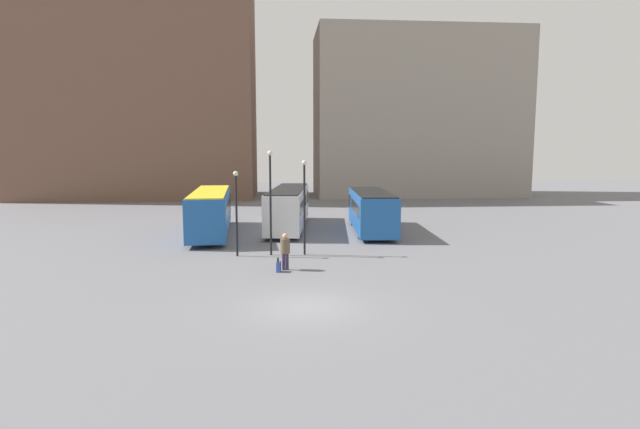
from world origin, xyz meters
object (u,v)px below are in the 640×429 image
(bus_0, at_px, (211,210))
(bus_1, at_px, (289,206))
(lamp_post_1, at_px, (236,205))
(bus_2, at_px, (371,210))
(suitcase, at_px, (279,267))
(lamp_post_2, at_px, (270,194))
(lamp_post_0, at_px, (304,199))
(traveler, at_px, (285,248))

(bus_0, xyz_separation_m, bus_1, (5.60, 2.28, -0.01))
(lamp_post_1, bearing_deg, bus_0, 107.29)
(bus_2, relative_size, lamp_post_1, 2.16)
(bus_1, relative_size, lamp_post_1, 2.63)
(bus_2, bearing_deg, suitcase, 154.29)
(bus_1, relative_size, lamp_post_2, 2.13)
(bus_1, bearing_deg, lamp_post_2, 179.15)
(suitcase, xyz_separation_m, lamp_post_0, (1.48, 4.01, 2.92))
(bus_1, bearing_deg, bus_2, -103.80)
(bus_1, relative_size, traveler, 6.84)
(traveler, relative_size, lamp_post_0, 0.34)
(suitcase, height_order, lamp_post_1, lamp_post_1)
(bus_0, relative_size, lamp_post_1, 2.55)
(suitcase, relative_size, lamp_post_2, 0.12)
(bus_1, relative_size, lamp_post_0, 2.34)
(traveler, bearing_deg, lamp_post_1, 47.87)
(bus_0, bearing_deg, traveler, -159.87)
(bus_2, relative_size, suitcase, 14.23)
(lamp_post_2, bearing_deg, traveler, -78.37)
(traveler, bearing_deg, bus_1, 9.08)
(bus_1, height_order, bus_2, bus_1)
(bus_0, xyz_separation_m, lamp_post_0, (6.28, -7.88, 1.49))
(bus_0, xyz_separation_m, bus_2, (11.60, 0.11, -0.08))
(bus_2, height_order, lamp_post_2, lamp_post_2)
(bus_2, bearing_deg, bus_0, 94.43)
(traveler, xyz_separation_m, suitcase, (-0.33, -0.40, -0.84))
(bus_0, distance_m, lamp_post_2, 9.13)
(bus_0, height_order, bus_2, bus_0)
(bus_1, height_order, lamp_post_0, lamp_post_0)
(bus_2, bearing_deg, lamp_post_2, 141.51)
(lamp_post_2, bearing_deg, suitcase, -84.06)
(bus_0, xyz_separation_m, traveler, (5.12, -11.49, -0.60))
(bus_0, distance_m, bus_2, 11.60)
(traveler, xyz_separation_m, lamp_post_1, (-2.65, 3.54, 1.78))
(bus_0, height_order, bus_1, bus_0)
(lamp_post_0, height_order, lamp_post_1, lamp_post_0)
(bus_1, bearing_deg, lamp_post_0, -170.10)
(bus_0, bearing_deg, lamp_post_2, -154.71)
(bus_2, distance_m, lamp_post_0, 9.73)
(bus_2, xyz_separation_m, traveler, (-6.48, -11.60, -0.52))
(lamp_post_0, distance_m, lamp_post_1, 3.82)
(lamp_post_0, bearing_deg, bus_0, 128.55)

